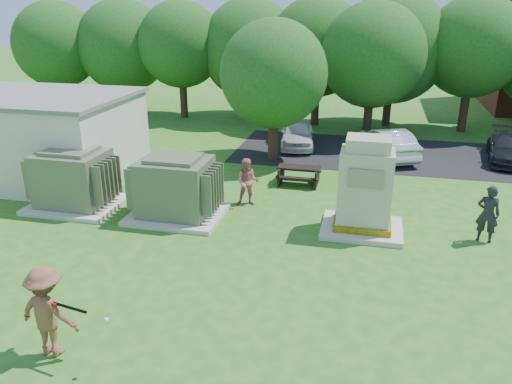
% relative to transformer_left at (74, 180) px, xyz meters
% --- Properties ---
extents(ground, '(120.00, 120.00, 0.00)m').
position_rel_transformer_left_xyz_m(ground, '(6.50, -4.50, -0.97)').
color(ground, '#2D6619').
rests_on(ground, ground).
extents(service_building, '(10.00, 5.00, 3.20)m').
position_rel_transformer_left_xyz_m(service_building, '(-4.50, 2.50, 0.63)').
color(service_building, beige).
rests_on(service_building, ground).
extents(parking_strip, '(20.00, 6.00, 0.01)m').
position_rel_transformer_left_xyz_m(parking_strip, '(13.50, 9.00, -0.96)').
color(parking_strip, '#232326').
rests_on(parking_strip, ground).
extents(transformer_left, '(3.00, 2.40, 2.07)m').
position_rel_transformer_left_xyz_m(transformer_left, '(0.00, 0.00, 0.00)').
color(transformer_left, beige).
rests_on(transformer_left, ground).
extents(transformer_right, '(3.00, 2.40, 2.07)m').
position_rel_transformer_left_xyz_m(transformer_right, '(3.70, 0.00, 0.00)').
color(transformer_right, beige).
rests_on(transformer_right, ground).
extents(generator_cabinet, '(2.45, 2.00, 2.98)m').
position_rel_transformer_left_xyz_m(generator_cabinet, '(9.68, 0.29, 0.34)').
color(generator_cabinet, beige).
rests_on(generator_cabinet, ground).
extents(picnic_table, '(1.63, 1.22, 0.70)m').
position_rel_transformer_left_xyz_m(picnic_table, '(7.14, 4.05, -0.54)').
color(picnic_table, black).
rests_on(picnic_table, ground).
extents(batter, '(1.30, 0.81, 1.94)m').
position_rel_transformer_left_xyz_m(batter, '(3.83, -6.99, 0.00)').
color(batter, brown).
rests_on(batter, ground).
extents(person_by_generator, '(0.72, 0.55, 1.75)m').
position_rel_transformer_left_xyz_m(person_by_generator, '(13.24, 0.40, -0.09)').
color(person_by_generator, black).
rests_on(person_by_generator, ground).
extents(person_at_picnic, '(0.94, 0.80, 1.68)m').
position_rel_transformer_left_xyz_m(person_at_picnic, '(5.73, 1.53, -0.13)').
color(person_at_picnic, '#BF656C').
rests_on(person_at_picnic, ground).
extents(car_white, '(2.06, 3.99, 1.30)m').
position_rel_transformer_left_xyz_m(car_white, '(6.23, 9.40, -0.32)').
color(car_white, silver).
rests_on(car_white, ground).
extents(car_silver_a, '(2.86, 4.27, 1.33)m').
position_rel_transformer_left_xyz_m(car_silver_a, '(10.50, 8.50, -0.31)').
color(car_silver_a, silver).
rests_on(car_silver_a, ground).
extents(car_dark, '(2.27, 4.33, 1.20)m').
position_rel_transformer_left_xyz_m(car_dark, '(15.73, 9.18, -0.37)').
color(car_dark, black).
rests_on(car_dark, ground).
extents(batting_equipment, '(1.35, 0.23, 0.17)m').
position_rel_transformer_left_xyz_m(batting_equipment, '(4.49, -7.16, 0.29)').
color(batting_equipment, black).
rests_on(batting_equipment, ground).
extents(tree_row, '(41.30, 13.30, 7.30)m').
position_rel_transformer_left_xyz_m(tree_row, '(8.25, 14.00, 3.18)').
color(tree_row, '#47301E').
rests_on(tree_row, ground).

